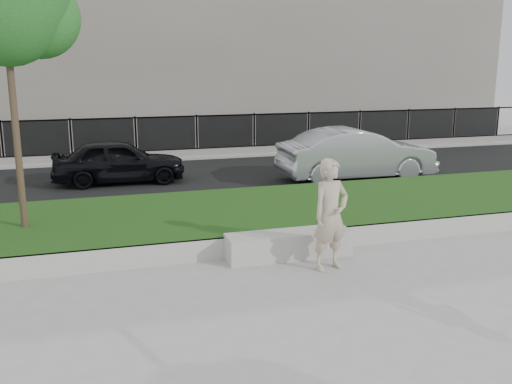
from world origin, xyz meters
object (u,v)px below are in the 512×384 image
object	(u,v)px
book	(323,230)
car_dark	(119,161)
man	(330,215)
car_silver	(357,154)
stone_bench	(289,245)

from	to	relation	value
book	car_dark	bearing A→B (deg)	92.60
man	car_silver	xyz separation A→B (m)	(3.84, 6.64, -0.16)
car_dark	stone_bench	bearing A→B (deg)	-159.84
stone_bench	man	world-z (taller)	man
car_dark	car_silver	distance (m)	7.02
car_silver	car_dark	bearing A→B (deg)	77.55
stone_bench	man	distance (m)	1.16
man	car_dark	distance (m)	8.75
car_dark	car_silver	world-z (taller)	car_silver
man	car_silver	size ratio (longest dim) A/B	0.41
man	book	size ratio (longest dim) A/B	7.70
car_silver	book	bearing A→B (deg)	148.90
man	car_dark	xyz separation A→B (m)	(-3.00, 8.22, -0.28)
man	car_silver	distance (m)	7.67
book	car_dark	distance (m)	8.17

